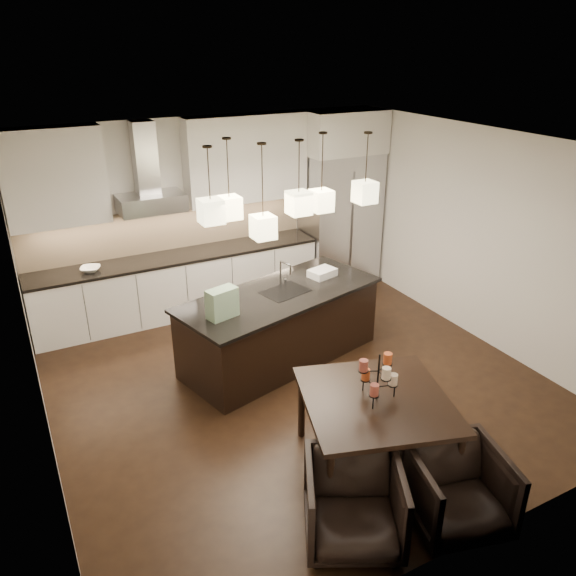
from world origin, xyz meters
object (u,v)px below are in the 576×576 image
island_body (280,328)px  armchair_left (354,504)px  refrigerator (340,220)px  dining_table (374,433)px  armchair_right (458,490)px

island_body → armchair_left: size_ratio=3.17×
refrigerator → dining_table: (-2.15, -4.02, -0.68)m
dining_table → armchair_left: size_ratio=1.65×
dining_table → armchair_right: bearing=-59.0°
armchair_left → armchair_right: bearing=9.8°
dining_table → armchair_right: size_ratio=1.67×
dining_table → armchair_left: dining_table is taller
armchair_left → island_body: bearing=101.8°
refrigerator → island_body: (-2.02, -1.82, -0.63)m
refrigerator → island_body: 2.79m
refrigerator → armchair_left: refrigerator is taller
island_body → dining_table: size_ratio=1.92×
refrigerator → armchair_right: size_ratio=2.75×
refrigerator → island_body: refrigerator is taller
refrigerator → dining_table: refrigerator is taller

